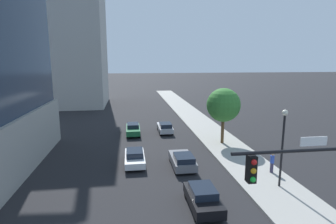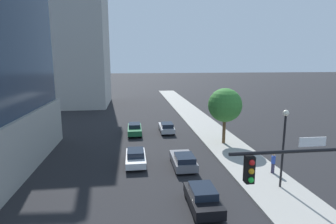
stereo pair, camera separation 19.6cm
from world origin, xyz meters
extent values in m
cube|color=#9E9B93|center=(8.15, 20.00, 0.07)|extent=(4.67, 120.00, 0.15)
cube|color=#B2AFA8|center=(-13.62, 56.65, 15.89)|extent=(12.07, 15.27, 31.77)
cube|color=gold|center=(-10.00, 52.06, 19.59)|extent=(0.90, 0.90, 39.18)
cylinder|color=black|center=(3.69, 4.53, 6.22)|extent=(5.04, 0.14, 0.14)
cube|color=black|center=(1.98, 4.53, 5.60)|extent=(0.32, 0.36, 1.05)
sphere|color=red|center=(1.98, 4.34, 5.94)|extent=(0.22, 0.22, 0.22)
sphere|color=orange|center=(1.98, 4.34, 5.60)|extent=(0.22, 0.22, 0.22)
sphere|color=green|center=(1.98, 4.34, 5.26)|extent=(0.22, 0.22, 0.22)
cube|color=white|center=(4.45, 4.53, 6.57)|extent=(1.10, 0.04, 0.36)
cylinder|color=black|center=(8.67, 13.42, 2.92)|extent=(0.16, 0.16, 5.54)
sphere|color=silver|center=(8.67, 13.42, 5.87)|extent=(0.44, 0.44, 0.44)
cylinder|color=brown|center=(8.05, 24.71, 1.66)|extent=(0.36, 0.36, 3.02)
sphere|color=#387F33|center=(8.05, 24.71, 4.61)|extent=(3.84, 3.84, 3.84)
cube|color=black|center=(2.12, 11.44, 0.61)|extent=(1.85, 4.10, 0.67)
cube|color=#19212D|center=(2.12, 11.53, 1.20)|extent=(1.56, 2.13, 0.50)
cylinder|color=black|center=(1.30, 12.83, 0.32)|extent=(0.22, 0.65, 0.65)
cylinder|color=black|center=(2.93, 12.83, 0.32)|extent=(0.22, 0.65, 0.65)
cylinder|color=black|center=(1.30, 10.04, 0.32)|extent=(0.22, 0.65, 0.65)
cylinder|color=black|center=(2.93, 10.04, 0.32)|extent=(0.22, 0.65, 0.65)
cube|color=#1E6638|center=(-2.16, 30.32, 0.64)|extent=(1.74, 4.53, 0.68)
cube|color=#19212D|center=(-2.16, 30.39, 1.22)|extent=(1.46, 2.09, 0.47)
cylinder|color=black|center=(-2.93, 31.86, 0.35)|extent=(0.22, 0.71, 0.71)
cylinder|color=black|center=(-1.40, 31.86, 0.35)|extent=(0.22, 0.71, 0.71)
cylinder|color=black|center=(-2.93, 28.78, 0.35)|extent=(0.22, 0.71, 0.71)
cylinder|color=black|center=(-1.40, 28.78, 0.35)|extent=(0.22, 0.71, 0.71)
cube|color=slate|center=(2.12, 18.61, 0.58)|extent=(1.92, 4.33, 0.66)
cube|color=#19212D|center=(2.12, 17.78, 1.15)|extent=(1.61, 2.14, 0.48)
cylinder|color=black|center=(1.27, 20.08, 0.30)|extent=(0.22, 0.60, 0.60)
cylinder|color=black|center=(2.96, 20.08, 0.30)|extent=(0.22, 0.60, 0.60)
cylinder|color=black|center=(1.27, 17.14, 0.30)|extent=(0.22, 0.60, 0.60)
cylinder|color=black|center=(2.96, 17.14, 0.30)|extent=(0.22, 0.60, 0.60)
cube|color=#B7B7BC|center=(2.12, 30.89, 0.59)|extent=(1.76, 4.45, 0.60)
cube|color=#19212D|center=(2.12, 30.16, 1.16)|extent=(1.48, 2.07, 0.53)
cylinder|color=black|center=(1.34, 32.40, 0.35)|extent=(0.22, 0.69, 0.69)
cylinder|color=black|center=(2.89, 32.40, 0.35)|extent=(0.22, 0.69, 0.69)
cylinder|color=black|center=(1.34, 29.38, 0.35)|extent=(0.22, 0.69, 0.69)
cylinder|color=black|center=(2.89, 29.38, 0.35)|extent=(0.22, 0.69, 0.69)
cube|color=silver|center=(-2.16, 19.85, 0.57)|extent=(1.81, 4.44, 0.58)
cube|color=#19212D|center=(-2.16, 19.78, 1.13)|extent=(1.52, 2.08, 0.53)
cylinder|color=black|center=(-2.96, 21.36, 0.33)|extent=(0.22, 0.67, 0.67)
cylinder|color=black|center=(-1.37, 21.36, 0.33)|extent=(0.22, 0.67, 0.67)
cylinder|color=black|center=(-2.96, 18.34, 0.33)|extent=(0.22, 0.67, 0.67)
cylinder|color=black|center=(-1.37, 18.34, 0.33)|extent=(0.22, 0.67, 0.67)
cylinder|color=#38334C|center=(9.40, 15.94, 0.57)|extent=(0.28, 0.28, 0.84)
cylinder|color=#2D4CB2|center=(9.40, 15.94, 1.32)|extent=(0.34, 0.34, 0.65)
sphere|color=tan|center=(9.40, 15.94, 1.76)|extent=(0.23, 0.23, 0.23)
camera|label=1|loc=(-2.48, -4.59, 9.63)|focal=29.13mm
camera|label=2|loc=(-2.29, -4.62, 9.63)|focal=29.13mm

